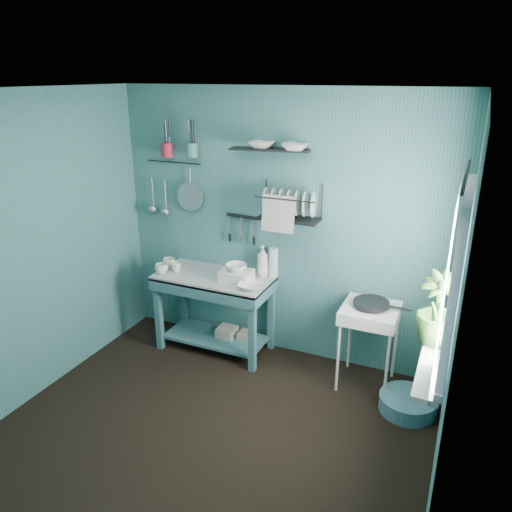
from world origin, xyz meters
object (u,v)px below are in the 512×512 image
at_px(colander, 190,197).
at_px(potted_plant, 438,308).
at_px(hotplate_stand, 367,346).
at_px(dish_rack, 289,202).
at_px(soap_bottle, 263,260).
at_px(mug_mid, 176,267).
at_px(mug_right, 169,263).
at_px(water_bottle, 273,262).
at_px(storage_tin_large, 227,338).
at_px(floor_basin, 407,403).
at_px(storage_tin_small, 246,341).
at_px(mug_left, 162,269).
at_px(frying_pan, 371,303).
at_px(wash_tub, 236,275).
at_px(utensil_cup_teal, 192,150).
at_px(work_counter, 215,312).
at_px(utensil_cup_magenta, 167,150).

bearing_deg(colander, potted_plant, -17.81).
distance_m(hotplate_stand, dish_rack, 1.42).
bearing_deg(soap_bottle, mug_mid, -162.00).
bearing_deg(mug_right, water_bottle, 12.17).
xyz_separation_m(water_bottle, storage_tin_large, (-0.42, -0.17, -0.81)).
relative_size(hotplate_stand, floor_basin, 1.63).
bearing_deg(storage_tin_small, mug_left, -162.90).
xyz_separation_m(mug_mid, storage_tin_small, (0.68, 0.14, -0.73)).
xyz_separation_m(mug_right, dish_rack, (1.19, 0.14, 0.71)).
bearing_deg(frying_pan, potted_plant, -45.07).
bearing_deg(soap_bottle, water_bottle, 11.31).
bearing_deg(mug_mid, mug_left, -135.00).
distance_m(frying_pan, storage_tin_small, 1.38).
relative_size(wash_tub, soap_bottle, 0.94).
height_order(wash_tub, water_bottle, water_bottle).
bearing_deg(storage_tin_large, soap_bottle, 25.11).
bearing_deg(mug_right, dish_rack, 6.75).
distance_m(mug_mid, mug_right, 0.13).
bearing_deg(mug_mid, floor_basin, -4.59).
xyz_separation_m(frying_pan, utensil_cup_teal, (-1.79, 0.20, 1.14)).
bearing_deg(mug_left, storage_tin_small, 17.10).
distance_m(soap_bottle, frying_pan, 1.11).
height_order(colander, floor_basin, colander).
height_order(mug_left, frying_pan, mug_left).
bearing_deg(mug_left, work_counter, 18.43).
distance_m(hotplate_stand, utensil_cup_magenta, 2.58).
distance_m(water_bottle, frying_pan, 1.01).
xyz_separation_m(dish_rack, utensil_cup_magenta, (-1.26, 0.05, 0.37)).
relative_size(mug_left, wash_tub, 0.44).
distance_m(mug_mid, hotplate_stand, 1.93).
distance_m(utensil_cup_magenta, storage_tin_large, 1.92).
bearing_deg(water_bottle, frying_pan, -12.98).
bearing_deg(storage_tin_small, utensil_cup_magenta, 172.72).
xyz_separation_m(soap_bottle, dish_rack, (0.27, -0.06, 0.60)).
height_order(mug_mid, frying_pan, mug_mid).
bearing_deg(work_counter, mug_right, -171.50).
relative_size(mug_right, storage_tin_large, 0.56).
height_order(hotplate_stand, potted_plant, potted_plant).
relative_size(dish_rack, utensil_cup_teal, 4.23).
distance_m(water_bottle, utensil_cup_magenta, 1.47).
distance_m(mug_right, dish_rack, 1.39).
height_order(colander, storage_tin_small, colander).
bearing_deg(mug_mid, storage_tin_large, 12.91).
distance_m(storage_tin_large, floor_basin, 1.82).
bearing_deg(floor_basin, potted_plant, -65.33).
relative_size(hotplate_stand, utensil_cup_magenta, 5.76).
height_order(work_counter, soap_bottle, soap_bottle).
bearing_deg(mug_left, mug_right, 97.13).
height_order(water_bottle, storage_tin_small, water_bottle).
bearing_deg(utensil_cup_magenta, colander, 8.00).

